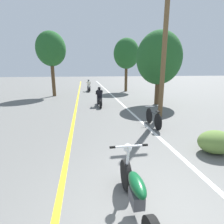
# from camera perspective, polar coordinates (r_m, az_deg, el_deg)

# --- Properties ---
(lane_stripe_center) EXTENTS (0.14, 48.00, 0.01)m
(lane_stripe_center) POSITION_cam_1_polar(r_m,az_deg,el_deg) (14.67, -11.25, 3.74)
(lane_stripe_center) COLOR yellow
(lane_stripe_center) RESTS_ON ground
(lane_stripe_edge) EXTENTS (0.14, 48.00, 0.01)m
(lane_stripe_edge) POSITION_cam_1_polar(r_m,az_deg,el_deg) (14.92, 1.56, 4.16)
(lane_stripe_edge) COLOR white
(lane_stripe_edge) RESTS_ON ground
(utility_pole) EXTENTS (1.10, 0.24, 6.58)m
(utility_pole) POSITION_cam_1_polar(r_m,az_deg,el_deg) (9.58, 16.65, 18.50)
(utility_pole) COLOR brown
(utility_pole) RESTS_ON ground
(roadside_tree_right_near) EXTENTS (3.17, 2.85, 5.08)m
(roadside_tree_right_near) POSITION_cam_1_polar(r_m,az_deg,el_deg) (13.08, 15.12, 16.61)
(roadside_tree_right_near) COLOR #513A23
(roadside_tree_right_near) RESTS_ON ground
(roadside_tree_right_far) EXTENTS (2.86, 2.58, 5.83)m
(roadside_tree_right_far) POSITION_cam_1_polar(r_m,az_deg,el_deg) (20.45, 4.74, 18.39)
(roadside_tree_right_far) COLOR #513A23
(roadside_tree_right_far) RESTS_ON ground
(roadside_tree_left) EXTENTS (2.65, 2.38, 5.80)m
(roadside_tree_left) POSITION_cam_1_polar(r_m,az_deg,el_deg) (17.57, -19.32, 18.74)
(roadside_tree_left) COLOR #513A23
(roadside_tree_left) RESTS_ON ground
(roadside_bush) EXTENTS (1.10, 0.88, 0.70)m
(roadside_bush) POSITION_cam_1_polar(r_m,az_deg,el_deg) (6.26, 30.81, -8.40)
(roadside_bush) COLOR #5B7A38
(roadside_bush) RESTS_ON ground
(motorcycle_foreground) EXTENTS (0.75, 2.15, 1.08)m
(motorcycle_foreground) POSITION_cam_1_polar(r_m,az_deg,el_deg) (3.34, 7.82, -24.79)
(motorcycle_foreground) COLOR black
(motorcycle_foreground) RESTS_ON ground
(motorcycle_rider_lead) EXTENTS (0.50, 2.09, 1.33)m
(motorcycle_rider_lead) POSITION_cam_1_polar(r_m,az_deg,el_deg) (12.18, -4.12, 4.31)
(motorcycle_rider_lead) COLOR black
(motorcycle_rider_lead) RESTS_ON ground
(motorcycle_rider_far) EXTENTS (0.50, 2.12, 1.36)m
(motorcycle_rider_far) POSITION_cam_1_polar(r_m,az_deg,el_deg) (20.54, -7.58, 8.14)
(motorcycle_rider_far) COLOR black
(motorcycle_rider_far) RESTS_ON ground
(bicycle_parked) EXTENTS (0.44, 1.74, 0.84)m
(bicycle_parked) POSITION_cam_1_polar(r_m,az_deg,el_deg) (7.99, 13.34, -1.97)
(bicycle_parked) COLOR black
(bicycle_parked) RESTS_ON ground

